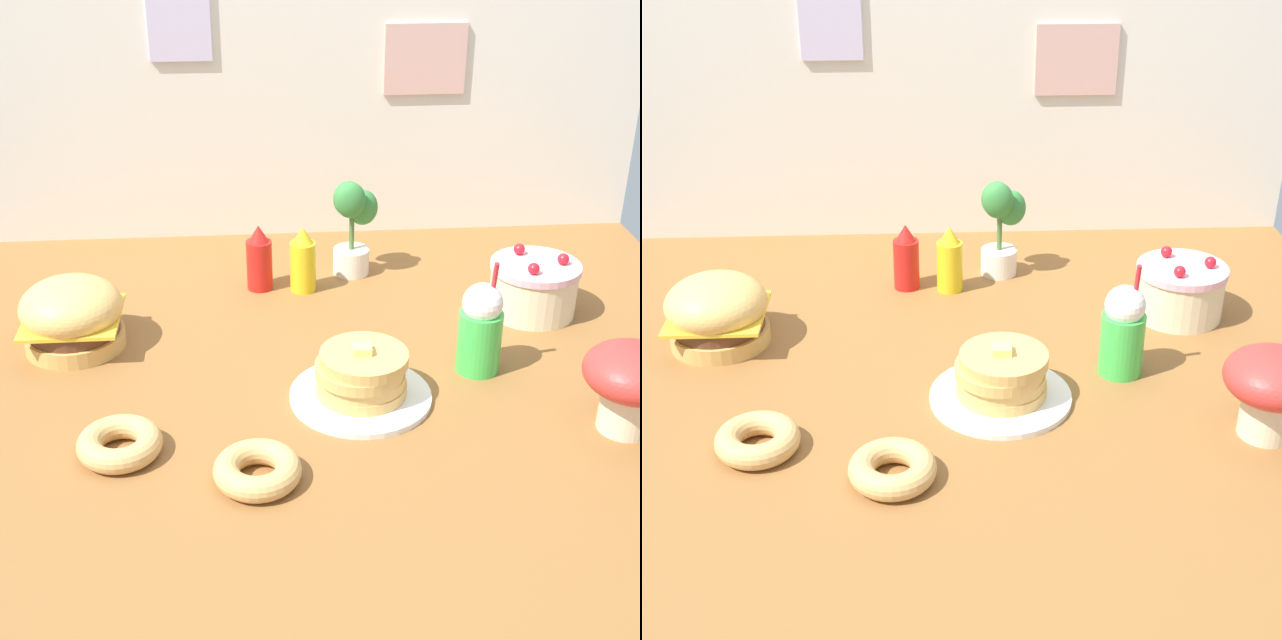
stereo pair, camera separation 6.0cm
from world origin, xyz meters
TOP-DOWN VIEW (x-y plane):
  - ground_plane at (0.00, 0.00)m, footprint 2.15×1.83m
  - back_wall at (0.00, 0.91)m, footprint 2.15×0.04m
  - burger at (-0.62, 0.19)m, footprint 0.26×0.26m
  - pancake_stack at (0.08, -0.11)m, footprint 0.33×0.33m
  - layer_cake at (0.59, 0.29)m, footprint 0.24×0.24m
  - ketchup_bottle at (-0.14, 0.49)m, footprint 0.07×0.07m
  - mustard_bottle at (-0.02, 0.47)m, footprint 0.07×0.07m
  - cream_soda_cup at (0.37, 0.00)m, footprint 0.11×0.11m
  - donut_pink_glaze at (-0.45, -0.28)m, footprint 0.18×0.18m
  - donut_chocolate at (-0.17, -0.39)m, footprint 0.18×0.18m
  - potted_plant at (0.13, 0.58)m, footprint 0.13×0.12m
  - mushroom_stool at (0.64, -0.27)m, footprint 0.21×0.21m

SIDE VIEW (x-z plane):
  - ground_plane at x=0.00m, z-range -0.02..0.00m
  - donut_pink_glaze at x=-0.45m, z-range 0.00..0.06m
  - donut_chocolate at x=-0.17m, z-range 0.00..0.06m
  - pancake_stack at x=0.08m, z-range -0.02..0.12m
  - layer_cake at x=0.59m, z-range -0.01..0.16m
  - burger at x=-0.62m, z-range 0.00..0.18m
  - ketchup_bottle at x=-0.14m, z-range -0.01..0.19m
  - mustard_bottle at x=-0.02m, z-range -0.01..0.19m
  - cream_soda_cup at x=0.37m, z-range -0.03..0.26m
  - mushroom_stool at x=0.64m, z-range 0.02..0.23m
  - potted_plant at x=0.13m, z-range 0.01..0.30m
  - back_wall at x=0.00m, z-range 0.00..1.10m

